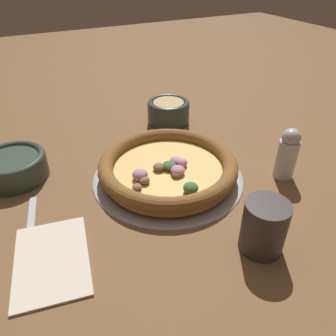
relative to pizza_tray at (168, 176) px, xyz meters
The scene contains 9 objects.
ground_plane 0.00m from the pizza_tray, ahead, with size 3.00×3.00×0.00m, color brown.
pizza_tray is the anchor object (origin of this frame).
pizza 0.02m from the pizza_tray, 29.66° to the right, with size 0.28×0.28×0.04m.
bowl_near 0.26m from the pizza_tray, 152.75° to the left, with size 0.11×0.11×0.06m.
bowl_far 0.31m from the pizza_tray, 116.93° to the right, with size 0.13×0.13×0.05m.
drinking_cup 0.24m from the pizza_tray, 10.60° to the left, with size 0.07×0.07×0.09m.
napkin 0.28m from the pizza_tray, 66.12° to the right, with size 0.17×0.13×0.01m.
fork 0.28m from the pizza_tray, 79.17° to the right, with size 0.20×0.06×0.00m.
pepper_shaker 0.24m from the pizza_tray, 64.12° to the left, with size 0.04×0.04×0.11m.
Camera 1 is at (0.48, -0.25, 0.39)m, focal length 35.00 mm.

